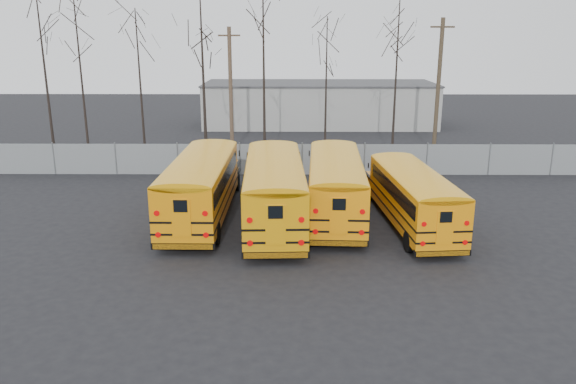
{
  "coord_description": "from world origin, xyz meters",
  "views": [
    {
      "loc": [
        -0.65,
        -23.19,
        8.94
      ],
      "look_at": [
        -0.83,
        2.32,
        1.6
      ],
      "focal_mm": 35.0,
      "sensor_mm": 36.0,
      "label": 1
    }
  ],
  "objects_px": {
    "bus_d": "(413,193)",
    "utility_pole_right": "(438,85)",
    "bus_a": "(201,182)",
    "utility_pole_left": "(231,90)",
    "bus_c": "(336,181)",
    "bus_b": "(274,185)"
  },
  "relations": [
    {
      "from": "utility_pole_right",
      "to": "bus_a",
      "type": "bearing_deg",
      "value": -136.65
    },
    {
      "from": "bus_b",
      "to": "utility_pole_right",
      "type": "xyz_separation_m",
      "value": [
        11.66,
        16.54,
        3.17
      ]
    },
    {
      "from": "utility_pole_left",
      "to": "utility_pole_right",
      "type": "distance_m",
      "value": 15.36
    },
    {
      "from": "bus_c",
      "to": "utility_pole_right",
      "type": "distance_m",
      "value": 17.99
    },
    {
      "from": "bus_d",
      "to": "utility_pole_left",
      "type": "relative_size",
      "value": 1.1
    },
    {
      "from": "bus_c",
      "to": "utility_pole_right",
      "type": "height_order",
      "value": "utility_pole_right"
    },
    {
      "from": "bus_b",
      "to": "bus_c",
      "type": "xyz_separation_m",
      "value": [
        2.99,
        1.13,
        -0.09
      ]
    },
    {
      "from": "bus_c",
      "to": "utility_pole_left",
      "type": "height_order",
      "value": "utility_pole_left"
    },
    {
      "from": "bus_a",
      "to": "utility_pole_right",
      "type": "bearing_deg",
      "value": 46.38
    },
    {
      "from": "bus_a",
      "to": "utility_pole_left",
      "type": "relative_size",
      "value": 1.23
    },
    {
      "from": "bus_a",
      "to": "utility_pole_right",
      "type": "distance_m",
      "value": 22.14
    },
    {
      "from": "bus_c",
      "to": "utility_pole_right",
      "type": "relative_size",
      "value": 1.13
    },
    {
      "from": "bus_c",
      "to": "bus_d",
      "type": "xyz_separation_m",
      "value": [
        3.5,
        -1.46,
        -0.18
      ]
    },
    {
      "from": "bus_b",
      "to": "utility_pole_left",
      "type": "bearing_deg",
      "value": 100.6
    },
    {
      "from": "utility_pole_left",
      "to": "utility_pole_right",
      "type": "xyz_separation_m",
      "value": [
        15.35,
        0.44,
        0.32
      ]
    },
    {
      "from": "bus_a",
      "to": "bus_c",
      "type": "distance_m",
      "value": 6.58
    },
    {
      "from": "bus_a",
      "to": "utility_pole_left",
      "type": "height_order",
      "value": "utility_pole_left"
    },
    {
      "from": "bus_c",
      "to": "utility_pole_left",
      "type": "distance_m",
      "value": 16.66
    },
    {
      "from": "utility_pole_left",
      "to": "utility_pole_right",
      "type": "relative_size",
      "value": 0.94
    },
    {
      "from": "utility_pole_left",
      "to": "bus_b",
      "type": "bearing_deg",
      "value": -101.14
    },
    {
      "from": "bus_d",
      "to": "utility_pole_right",
      "type": "relative_size",
      "value": 1.03
    },
    {
      "from": "bus_b",
      "to": "utility_pole_left",
      "type": "height_order",
      "value": "utility_pole_left"
    }
  ]
}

